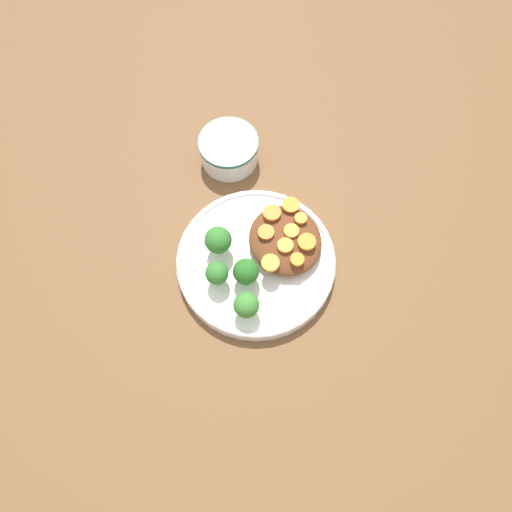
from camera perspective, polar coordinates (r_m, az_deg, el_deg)
The scene contains 17 objects.
ground_plane at distance 0.78m, azimuth -0.00°, elevation -1.00°, with size 4.00×4.00×0.00m, color brown.
plate at distance 0.76m, azimuth -0.00°, elevation -0.63°, with size 0.24×0.24×0.02m.
dip_bowl at distance 0.85m, azimuth -3.12°, elevation 12.15°, with size 0.10×0.10×0.05m.
stew_mound at distance 0.76m, azimuth 3.35°, elevation 1.82°, with size 0.11×0.12×0.03m, color brown.
broccoli_floret_0 at distance 0.72m, azimuth -1.15°, elevation -1.86°, with size 0.04×0.04×0.05m.
broccoli_floret_1 at distance 0.72m, azimuth -4.48°, elevation -2.04°, with size 0.03×0.03×0.05m.
broccoli_floret_2 at distance 0.74m, azimuth -4.34°, elevation 1.80°, with size 0.04×0.04×0.06m.
broccoli_floret_3 at distance 0.70m, azimuth -1.11°, elevation -5.66°, with size 0.04×0.04×0.05m.
carrot_slice_0 at distance 0.74m, azimuth 4.07°, elevation 2.89°, with size 0.02×0.02×0.00m, color orange.
carrot_slice_1 at distance 0.72m, azimuth 1.65°, elevation -0.81°, with size 0.03×0.03×0.01m, color orange.
carrot_slice_2 at distance 0.75m, azimuth 5.14°, elevation 4.31°, with size 0.02×0.02×0.01m, color orange.
carrot_slice_3 at distance 0.76m, azimuth 4.00°, elevation 5.85°, with size 0.03×0.03×0.00m, color orange.
carrot_slice_4 at distance 0.73m, azimuth 4.73°, elevation -0.39°, with size 0.02×0.02×0.00m, color orange.
carrot_slice_5 at distance 0.74m, azimuth 1.15°, elevation 2.73°, with size 0.02×0.02×0.01m, color orange.
carrot_slice_6 at distance 0.74m, azimuth 5.81°, elevation 1.62°, with size 0.03×0.03×0.01m, color orange.
carrot_slice_7 at distance 0.75m, azimuth 1.83°, elevation 4.94°, with size 0.03×0.03×0.01m, color orange.
carrot_slice_8 at distance 0.73m, azimuth 3.36°, elevation 1.22°, with size 0.02×0.02×0.01m, color orange.
Camera 1 is at (-0.11, -0.27, 0.72)m, focal length 35.00 mm.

